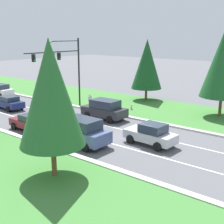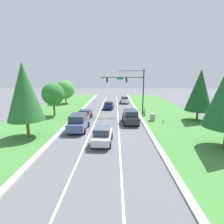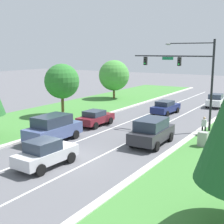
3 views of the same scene
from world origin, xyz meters
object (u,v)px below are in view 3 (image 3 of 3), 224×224
(utility_cabinet, at_px, (203,139))
(burgundy_sedan, at_px, (95,118))
(white_sedan, at_px, (216,100))
(oak_far_left_tree, at_px, (114,75))
(traffic_signal_mast, at_px, (189,70))
(silver_sedan, at_px, (45,153))
(fire_hydrant, at_px, (217,150))
(slate_blue_suv, at_px, (53,128))
(charcoal_suv, at_px, (152,131))
(pedestrian, at_px, (204,125))
(oak_near_left_tree, at_px, (62,81))
(navy_sedan, at_px, (165,107))

(utility_cabinet, bearing_deg, burgundy_sedan, 173.11)
(white_sedan, relative_size, utility_cabinet, 3.72)
(utility_cabinet, bearing_deg, oak_far_left_tree, 137.34)
(utility_cabinet, height_order, oak_far_left_tree, oak_far_left_tree)
(traffic_signal_mast, height_order, silver_sedan, traffic_signal_mast)
(fire_hydrant, bearing_deg, slate_blue_suv, -163.27)
(white_sedan, distance_m, fire_hydrant, 20.17)
(charcoal_suv, bearing_deg, fire_hydrant, -0.54)
(fire_hydrant, bearing_deg, burgundy_sedan, 167.76)
(charcoal_suv, bearing_deg, pedestrian, 57.43)
(burgundy_sedan, height_order, utility_cabinet, burgundy_sedan)
(pedestrian, bearing_deg, charcoal_suv, 62.35)
(pedestrian, bearing_deg, silver_sedan, 66.21)
(fire_hydrant, bearing_deg, oak_far_left_tree, 137.21)
(slate_blue_suv, relative_size, burgundy_sedan, 1.21)
(traffic_signal_mast, relative_size, slate_blue_suv, 1.65)
(traffic_signal_mast, distance_m, charcoal_suv, 7.79)
(charcoal_suv, height_order, oak_far_left_tree, oak_far_left_tree)
(charcoal_suv, relative_size, fire_hydrant, 6.87)
(silver_sedan, xyz_separation_m, fire_hydrant, (8.61, 8.07, -0.55))
(charcoal_suv, height_order, oak_near_left_tree, oak_near_left_tree)
(navy_sedan, xyz_separation_m, fire_hydrant, (8.71, -11.67, -0.46))
(burgundy_sedan, distance_m, fire_hydrant, 12.61)
(burgundy_sedan, bearing_deg, fire_hydrant, -11.55)
(white_sedan, bearing_deg, pedestrian, -82.69)
(silver_sedan, height_order, pedestrian, silver_sedan)
(utility_cabinet, relative_size, oak_near_left_tree, 0.20)
(silver_sedan, relative_size, oak_near_left_tree, 0.74)
(silver_sedan, bearing_deg, oak_near_left_tree, 129.64)
(navy_sedan, relative_size, fire_hydrant, 6.55)
(slate_blue_suv, distance_m, charcoal_suv, 7.89)
(charcoal_suv, distance_m, oak_near_left_tree, 14.14)
(slate_blue_suv, height_order, white_sedan, slate_blue_suv)
(white_sedan, xyz_separation_m, pedestrian, (2.72, -15.02, 0.07))
(traffic_signal_mast, bearing_deg, white_sedan, 92.36)
(traffic_signal_mast, height_order, utility_cabinet, traffic_signal_mast)
(traffic_signal_mast, height_order, pedestrian, traffic_signal_mast)
(navy_sedan, bearing_deg, traffic_signal_mast, -48.25)
(traffic_signal_mast, distance_m, utility_cabinet, 7.57)
(oak_near_left_tree, bearing_deg, charcoal_suv, -19.31)
(silver_sedan, bearing_deg, traffic_signal_mast, 76.27)
(oak_far_left_tree, bearing_deg, charcoal_suv, -51.14)
(slate_blue_suv, bearing_deg, traffic_signal_mast, 52.82)
(navy_sedan, distance_m, oak_near_left_tree, 12.20)
(navy_sedan, distance_m, fire_hydrant, 14.57)
(oak_far_left_tree, bearing_deg, pedestrian, -38.17)
(white_sedan, bearing_deg, navy_sedan, -118.52)
(pedestrian, height_order, oak_far_left_tree, oak_far_left_tree)
(utility_cabinet, distance_m, oak_near_left_tree, 17.29)
(white_sedan, distance_m, utility_cabinet, 18.55)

